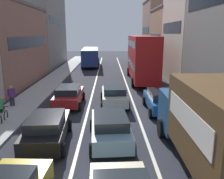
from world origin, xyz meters
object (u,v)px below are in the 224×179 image
Objects in this scene: removalist_box_truck at (210,122)px; hatchback_centre_lane_third at (114,95)px; bus_far_queue_secondary at (91,55)px; pedestrian_near_kerb at (12,95)px; bus_mid_queue_primary at (142,56)px; cyclist_on_sidewalk at (2,111)px; sedan_centre_lane_second at (110,127)px; sedan_left_lane_third at (69,95)px; wagon_left_lane_second at (47,128)px; sedan_right_lane_behind_truck at (161,100)px.

removalist_box_truck is 1.78× the size of hatchback_centre_lane_third.
bus_far_queue_secondary is 6.38× the size of pedestrian_near_kerb.
cyclist_on_sidewalk is at bearing 143.19° from bus_mid_queue_primary.
sedan_centre_lane_second is 1.02× the size of sedan_left_lane_third.
bus_far_queue_secondary is at bearing 13.29° from removalist_box_truck.
sedan_left_lane_third is at bearing 89.38° from hatchback_centre_lane_third.
sedan_left_lane_third is 11.70m from bus_mid_queue_primary.
sedan_centre_lane_second is at bearing -142.34° from pedestrian_near_kerb.
hatchback_centre_lane_third is at bearing -89.05° from sedan_left_lane_third.
hatchback_centre_lane_third is 2.62× the size of pedestrian_near_kerb.
wagon_left_lane_second is (-6.97, 2.28, -1.18)m from removalist_box_truck.
bus_mid_queue_primary reaches higher than bus_far_queue_secondary.
removalist_box_truck is 31.83m from bus_far_queue_secondary.
hatchback_centre_lane_third is 3.42m from sedan_left_lane_third.
pedestrian_near_kerb is at bearing 167.37° from bus_far_queue_secondary.
pedestrian_near_kerb is (-4.10, -22.93, -0.81)m from bus_far_queue_secondary.
cyclist_on_sidewalk is (-6.44, 2.50, 0.05)m from sedan_centre_lane_second.
removalist_box_truck is at bearing -169.97° from bus_far_queue_secondary.
cyclist_on_sidewalk is (-3.39, -3.77, 0.05)m from sedan_left_lane_third.
bus_mid_queue_primary is (0.14, 10.77, 2.03)m from sedan_right_lane_behind_truck.
removalist_box_truck is at bearing -141.52° from sedan_left_lane_third.
wagon_left_lane_second is at bearing 157.51° from bus_mid_queue_primary.
pedestrian_near_kerb is (-4.03, 5.87, 0.15)m from wagon_left_lane_second.
bus_far_queue_secondary reaches higher than sedan_right_lane_behind_truck.
cyclist_on_sidewalk is 1.04× the size of pedestrian_near_kerb.
wagon_left_lane_second is 1.02× the size of sedan_left_lane_third.
bus_mid_queue_primary is at bearing -61.29° from pedestrian_near_kerb.
bus_far_queue_secondary is (-3.04, 28.69, 0.96)m from sedan_centre_lane_second.
sedan_centre_lane_second is 6.35m from hatchback_centre_lane_third.
hatchback_centre_lane_third is 1.01× the size of sedan_left_lane_third.
sedan_centre_lane_second is 1.00× the size of wagon_left_lane_second.
sedan_left_lane_third is at bearing -46.26° from cyclist_on_sidewalk.
hatchback_centre_lane_third is 7.53m from pedestrian_near_kerb.
wagon_left_lane_second is 0.41× the size of bus_far_queue_secondary.
sedan_centre_lane_second is 1.02× the size of sedan_right_lane_behind_truck.
hatchback_centre_lane_third is at bearing -99.03° from pedestrian_near_kerb.
removalist_box_truck is 11.46m from cyclist_on_sidewalk.
sedan_right_lane_behind_truck is 0.41× the size of bus_far_queue_secondary.
bus_mid_queue_primary reaches higher than wagon_left_lane_second.
hatchback_centre_lane_third is at bearing 161.07° from bus_mid_queue_primary.
bus_far_queue_secondary is at bearing -0.19° from sedan_left_lane_third.
cyclist_on_sidewalk is at bearing 178.68° from pedestrian_near_kerb.
bus_mid_queue_primary reaches higher than removalist_box_truck.
sedan_left_lane_third is at bearing 177.47° from bus_far_queue_secondary.
sedan_centre_lane_second is 2.55× the size of cyclist_on_sidewalk.
removalist_box_truck is 13.73m from pedestrian_near_kerb.
bus_mid_queue_primary is 14.78m from bus_far_queue_secondary.
bus_mid_queue_primary is 16.69m from cyclist_on_sidewalk.
bus_far_queue_secondary reaches higher than pedestrian_near_kerb.
bus_far_queue_secondary reaches higher than hatchback_centre_lane_third.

